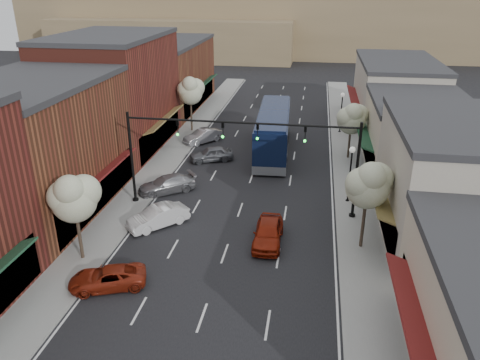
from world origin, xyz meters
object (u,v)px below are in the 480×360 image
at_px(tree_left_near, 74,197).
at_px(lamp_post_near, 351,165).
at_px(tree_right_far, 352,118).
at_px(parked_car_e, 203,136).
at_px(parked_car_a, 107,278).
at_px(coach_bus, 273,131).
at_px(tree_right_near, 369,184).
at_px(parked_car_c, 167,184).
at_px(signal_mast_right, 322,155).
at_px(tree_left_far, 191,90).
at_px(parked_car_d, 211,154).
at_px(signal_mast_left, 162,146).
at_px(lamp_post_far, 342,106).
at_px(parked_car_b, 158,217).
at_px(red_hatchback, 268,233).

bearing_deg(tree_left_near, lamp_post_near, 33.33).
height_order(tree_right_far, parked_car_e, tree_right_far).
height_order(parked_car_a, parked_car_e, parked_car_e).
distance_m(tree_right_far, coach_bus, 7.50).
relative_size(tree_right_near, parked_car_a, 1.43).
height_order(parked_car_a, parked_car_c, parked_car_c).
xyz_separation_m(tree_left_near, parked_car_a, (2.59, -2.26, -3.64)).
bearing_deg(signal_mast_right, parked_car_a, -137.56).
relative_size(parked_car_c, parked_car_e, 1.09).
relative_size(tree_left_far, coach_bus, 0.46).
distance_m(tree_right_near, tree_left_far, 27.56).
relative_size(tree_right_near, tree_left_near, 1.05).
bearing_deg(parked_car_a, parked_car_d, 155.45).
bearing_deg(lamp_post_near, parked_car_c, -178.51).
distance_m(tree_left_far, coach_bus, 10.97).
height_order(signal_mast_left, tree_right_near, signal_mast_left).
xyz_separation_m(signal_mast_right, parked_car_a, (-11.29, -10.32, -4.05)).
distance_m(signal_mast_left, parked_car_e, 14.98).
xyz_separation_m(tree_right_far, coach_bus, (-7.19, 0.93, -1.89)).
xyz_separation_m(tree_left_far, parked_car_e, (2.05, -3.51, -3.91)).
height_order(signal_mast_left, lamp_post_far, signal_mast_left).
xyz_separation_m(tree_left_far, lamp_post_far, (16.05, 2.06, -1.60)).
height_order(lamp_post_far, parked_car_b, lamp_post_far).
height_order(tree_left_near, lamp_post_far, tree_left_near).
distance_m(tree_left_far, red_hatchback, 25.01).
bearing_deg(signal_mast_left, parked_car_d, 81.42).
bearing_deg(tree_left_far, tree_right_far, -19.87).
bearing_deg(parked_car_e, tree_right_near, -12.57).
bearing_deg(signal_mast_right, parked_car_c, 169.75).
xyz_separation_m(tree_right_far, parked_car_a, (-14.01, -22.26, -3.41)).
xyz_separation_m(coach_bus, parked_car_e, (-7.35, 1.57, -1.41)).
relative_size(lamp_post_far, red_hatchback, 1.01).
bearing_deg(red_hatchback, parked_car_a, -143.86).
distance_m(signal_mast_right, parked_car_a, 15.82).
bearing_deg(lamp_post_near, tree_right_far, 86.69).
bearing_deg(signal_mast_right, tree_right_near, -56.09).
relative_size(tree_left_far, parked_car_a, 1.48).
xyz_separation_m(lamp_post_near, lamp_post_far, (0.00, 17.50, 0.00)).
bearing_deg(parked_car_c, parked_car_b, -23.70).
relative_size(signal_mast_right, parked_car_c, 1.79).
xyz_separation_m(signal_mast_left, red_hatchback, (8.11, -4.31, -3.87)).
distance_m(tree_left_far, parked_car_e, 5.64).
height_order(signal_mast_left, tree_right_far, signal_mast_left).
bearing_deg(parked_car_d, parked_car_a, -26.94).
xyz_separation_m(tree_left_near, tree_left_far, (-0.00, 26.00, 0.38)).
height_order(coach_bus, red_hatchback, coach_bus).
distance_m(signal_mast_right, tree_right_near, 4.89).
xyz_separation_m(tree_left_near, parked_car_d, (4.05, 17.47, -3.54)).
bearing_deg(signal_mast_right, coach_bus, 109.14).
bearing_deg(tree_right_far, red_hatchback, -109.81).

